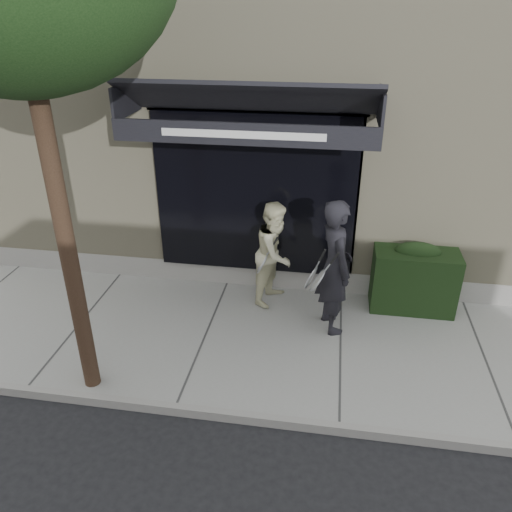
# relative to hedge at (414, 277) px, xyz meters

# --- Properties ---
(ground) EXTENTS (80.00, 80.00, 0.00)m
(ground) POSITION_rel_hedge_xyz_m (-1.10, -1.25, -0.66)
(ground) COLOR black
(ground) RESTS_ON ground
(sidewalk) EXTENTS (20.00, 3.00, 0.12)m
(sidewalk) POSITION_rel_hedge_xyz_m (-1.10, -1.25, -0.60)
(sidewalk) COLOR gray
(sidewalk) RESTS_ON ground
(curb) EXTENTS (20.00, 0.10, 0.14)m
(curb) POSITION_rel_hedge_xyz_m (-1.10, -2.80, -0.59)
(curb) COLOR gray
(curb) RESTS_ON ground
(building_facade) EXTENTS (14.30, 8.04, 5.64)m
(building_facade) POSITION_rel_hedge_xyz_m (-1.11, 3.71, 2.08)
(building_facade) COLOR #B3AA89
(building_facade) RESTS_ON ground
(hedge) EXTENTS (1.30, 0.70, 1.14)m
(hedge) POSITION_rel_hedge_xyz_m (0.00, 0.00, 0.00)
(hedge) COLOR black
(hedge) RESTS_ON sidewalk
(pedestrian_front) EXTENTS (0.80, 0.94, 2.06)m
(pedestrian_front) POSITION_rel_hedge_xyz_m (-1.27, -0.77, 0.49)
(pedestrian_front) COLOR black
(pedestrian_front) RESTS_ON sidewalk
(pedestrian_back) EXTENTS (0.90, 1.01, 1.71)m
(pedestrian_back) POSITION_rel_hedge_xyz_m (-2.20, -0.12, 0.32)
(pedestrian_back) COLOR beige
(pedestrian_back) RESTS_ON sidewalk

